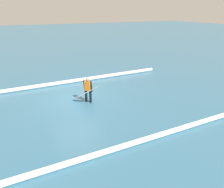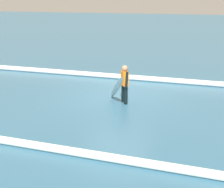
{
  "view_description": "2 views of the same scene",
  "coord_description": "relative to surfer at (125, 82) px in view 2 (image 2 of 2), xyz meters",
  "views": [
    {
      "loc": [
        3.15,
        10.94,
        4.77
      ],
      "look_at": [
        -1.07,
        2.67,
        1.04
      ],
      "focal_mm": 33.64,
      "sensor_mm": 36.0,
      "label": 1
    },
    {
      "loc": [
        -4.11,
        12.32,
        3.77
      ],
      "look_at": [
        -0.57,
        2.27,
        0.74
      ],
      "focal_mm": 54.56,
      "sensor_mm": 36.0,
      "label": 2
    }
  ],
  "objects": [
    {
      "name": "ground_plane",
      "position": [
        0.55,
        -0.79,
        -0.79
      ],
      "size": [
        139.88,
        139.88,
        0.0
      ],
      "primitive_type": "plane",
      "color": "#31617C"
    },
    {
      "name": "wave_crest_foreground",
      "position": [
        1.21,
        -3.6,
        -0.67
      ],
      "size": [
        16.56,
        0.35,
        0.24
      ],
      "primitive_type": "cylinder",
      "rotation": [
        0.0,
        1.57,
        0.01
      ],
      "color": "white",
      "rests_on": "ground_plane"
    },
    {
      "name": "surfer",
      "position": [
        0.0,
        0.0,
        0.0
      ],
      "size": [
        0.36,
        0.55,
        1.42
      ],
      "rotation": [
        0.0,
        0.0,
        5.36
      ],
      "color": "black",
      "rests_on": "ground_plane"
    },
    {
      "name": "surfboard",
      "position": [
        0.25,
        0.19,
        -0.18
      ],
      "size": [
        1.17,
        1.83,
        1.27
      ],
      "color": "white",
      "rests_on": "ground_plane"
    }
  ]
}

